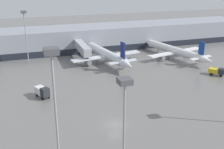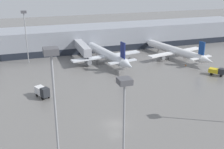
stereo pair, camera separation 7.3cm
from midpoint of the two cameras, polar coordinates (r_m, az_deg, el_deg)
name	(u,v)px [view 2 (the right image)]	position (r m, az deg, el deg)	size (l,w,h in m)	color
ground_plane	(115,124)	(58.04, 0.60, -10.11)	(320.00, 320.00, 0.00)	slate
terminal_building	(64,39)	(113.36, -9.71, 7.05)	(160.00, 31.85, 9.00)	gray
parked_jet_1	(107,55)	(95.97, -1.01, 4.05)	(25.43, 32.66, 9.42)	silver
parked_jet_2	(176,51)	(104.49, 12.80, 4.70)	(23.66, 33.68, 8.32)	white
service_truck_2	(42,91)	(71.35, -13.96, -3.32)	(3.54, 4.96, 2.86)	silver
service_truck_3	(217,71)	(90.14, 20.63, 0.67)	(4.38, 4.84, 2.36)	gold
traffic_cone_1	(186,65)	(96.81, 14.78, 1.90)	(0.39, 0.39, 0.56)	orange
apron_light_mast_1	(25,22)	(97.60, -17.31, 10.13)	(1.80, 1.80, 17.71)	gray
apron_light_mast_2	(53,83)	(35.92, -11.79, -1.78)	(1.80, 1.80, 20.57)	gray
apron_light_mast_3	(124,100)	(37.95, 2.56, -5.27)	(1.80, 1.80, 16.04)	gray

